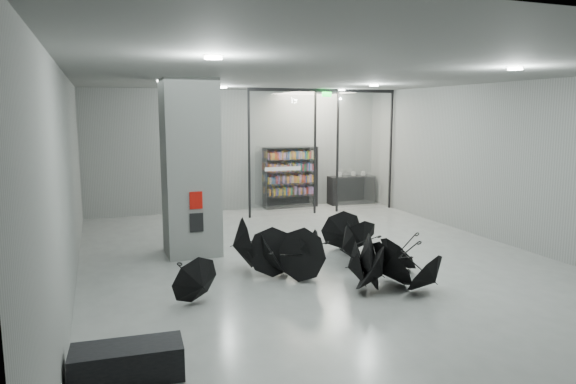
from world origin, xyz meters
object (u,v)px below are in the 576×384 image
object	(u,v)px
column	(190,168)
bench	(128,362)
umbrella_cluster	(326,263)
bookshelf	(290,177)
shop_counter	(350,190)

from	to	relation	value
column	bench	world-z (taller)	column
umbrella_cluster	column	bearing A→B (deg)	128.79
column	umbrella_cluster	xyz separation A→B (m)	(2.19, -2.73, -1.70)
column	bench	bearing A→B (deg)	-107.69
column	bookshelf	bearing A→B (deg)	48.34
column	bench	xyz separation A→B (m)	(-1.77, -5.56, -1.78)
bookshelf	shop_counter	xyz separation A→B (m)	(2.31, 0.01, -0.54)
column	bookshelf	xyz separation A→B (m)	(4.23, 4.75, -0.96)
bench	umbrella_cluster	xyz separation A→B (m)	(3.96, 2.83, 0.08)
column	bench	size ratio (longest dim) A/B	2.98
shop_counter	umbrella_cluster	bearing A→B (deg)	-117.94
umbrella_cluster	shop_counter	bearing A→B (deg)	59.83
column	umbrella_cluster	bearing A→B (deg)	-51.21
bookshelf	umbrella_cluster	distance (m)	7.78
shop_counter	bench	bearing A→B (deg)	-126.64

